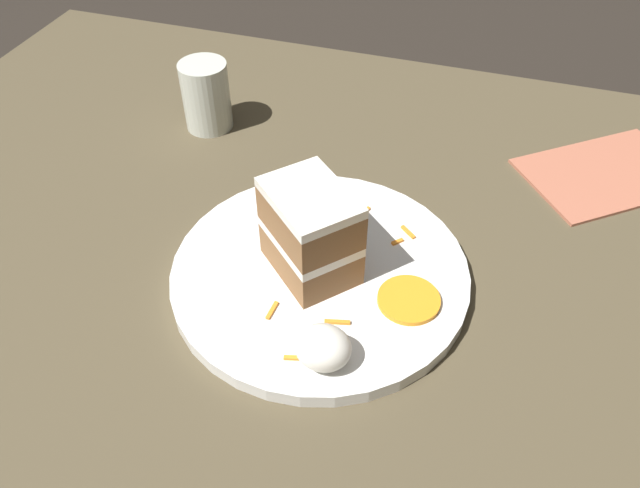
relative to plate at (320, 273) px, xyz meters
name	(u,v)px	position (x,y,z in m)	size (l,w,h in m)	color
ground_plane	(359,288)	(0.04, 0.02, -0.03)	(6.00, 6.00, 0.00)	black
dining_table	(360,279)	(0.04, 0.02, -0.02)	(1.34, 0.93, 0.03)	#4C422D
plate	(320,273)	(0.00, 0.00, 0.00)	(0.31, 0.31, 0.02)	white
cake_slice	(310,232)	(-0.01, 0.00, 0.06)	(0.12, 0.11, 0.10)	brown
cream_dollop	(326,348)	(0.04, -0.11, 0.03)	(0.05, 0.05, 0.04)	white
orange_garnish	(409,300)	(0.10, -0.02, 0.01)	(0.06, 0.06, 0.01)	orange
carrot_shreds_scatter	(346,277)	(0.03, -0.01, 0.01)	(0.11, 0.23, 0.00)	orange
drinking_glass	(207,100)	(-0.23, 0.23, 0.03)	(0.06, 0.06, 0.09)	beige
menu_card	(607,174)	(0.29, 0.28, -0.01)	(0.13, 0.20, 0.00)	#B2664C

